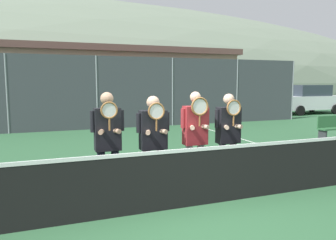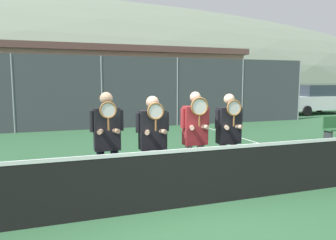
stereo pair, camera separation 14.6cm
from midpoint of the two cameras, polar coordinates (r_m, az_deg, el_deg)
ground_plane at (r=5.44m, az=2.31°, el=-14.93°), size 120.00×120.00×0.00m
hill_distant at (r=60.79m, az=-18.80°, el=4.48°), size 141.46×78.59×27.51m
clubhouse_building at (r=21.17m, az=-11.31°, el=6.71°), size 16.78×5.50×4.05m
fence_back at (r=14.07m, az=-12.57°, el=4.66°), size 20.49×0.06×3.07m
tennis_net at (r=5.28m, az=2.33°, el=-9.93°), size 11.69×0.09×1.06m
court_line_right_sideline at (r=10.13m, az=18.65°, el=-5.03°), size 0.05×16.00×0.01m
player_leftmost at (r=5.46m, az=-11.20°, el=-3.19°), size 0.55×0.34×1.84m
player_center_left at (r=5.62m, az=-3.32°, el=-3.03°), size 0.59×0.34×1.76m
player_center_right at (r=5.90m, az=4.07°, el=-2.41°), size 0.56×0.34×1.83m
player_rightmost at (r=6.23m, az=9.80°, el=-2.21°), size 0.56×0.34×1.78m
car_left_of_center at (r=16.40m, az=-19.28°, el=2.57°), size 4.51×1.91×1.82m
car_center at (r=17.35m, az=-2.12°, el=3.25°), size 4.12×2.06×1.89m
car_right_of_center at (r=19.33m, az=11.89°, el=3.17°), size 4.02×1.92×1.66m
car_far_right at (r=22.29m, az=22.85°, el=3.39°), size 4.25×2.09×1.79m
bench_courtside at (r=12.47m, az=26.88°, el=-1.16°), size 1.41×0.36×0.85m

